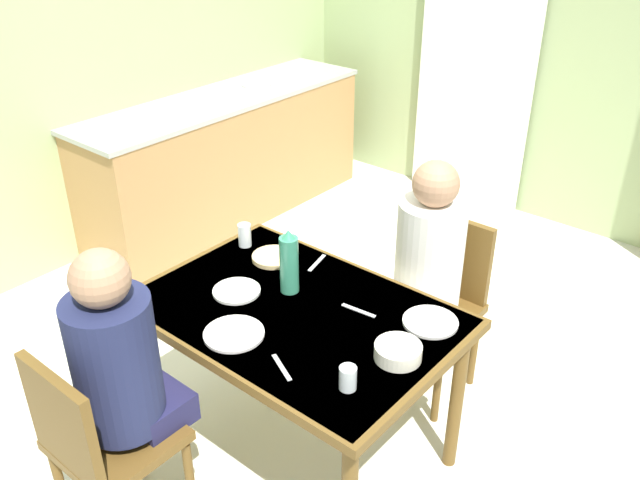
{
  "coord_description": "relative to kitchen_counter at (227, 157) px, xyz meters",
  "views": [
    {
      "loc": [
        1.74,
        -1.86,
        2.28
      ],
      "look_at": [
        0.27,
        -0.1,
        1.0
      ],
      "focal_mm": 37.86,
      "sensor_mm": 36.0,
      "label": 1
    }
  ],
  "objects": [
    {
      "name": "kitchen_counter",
      "position": [
        0.0,
        0.0,
        0.0
      ],
      "size": [
        0.61,
        2.25,
        0.91
      ],
      "color": "#A47445",
      "rests_on": "ground_plane"
    },
    {
      "name": "curtain_panel",
      "position": [
        1.17,
        1.38,
        0.76
      ],
      "size": [
        0.9,
        0.03,
        2.42
      ],
      "primitive_type": "cube",
      "color": "white",
      "rests_on": "ground_plane"
    },
    {
      "name": "chair_far_diner",
      "position": [
        2.13,
        -0.63,
        0.05
      ],
      "size": [
        0.4,
        0.4,
        0.87
      ],
      "rotation": [
        0.0,
        0.0,
        3.14
      ],
      "color": "brown",
      "rests_on": "ground_plane"
    },
    {
      "name": "drinking_glass_by_near_diner",
      "position": [
        1.41,
        -1.18,
        0.35
      ],
      "size": [
        0.06,
        0.06,
        0.11
      ],
      "primitive_type": "cylinder",
      "color": "silver",
      "rests_on": "dining_table"
    },
    {
      "name": "water_bottle_green_near",
      "position": [
        1.82,
        -1.33,
        0.43
      ],
      "size": [
        0.08,
        0.08,
        0.28
      ],
      "color": "#378A69",
      "rests_on": "dining_table"
    },
    {
      "name": "person_far_diner",
      "position": [
        2.13,
        -0.77,
        0.33
      ],
      "size": [
        0.3,
        0.37,
        0.77
      ],
      "rotation": [
        0.0,
        0.0,
        3.14
      ],
      "color": "white",
      "rests_on": "ground_plane"
    },
    {
      "name": "dining_table",
      "position": [
        1.93,
        -1.42,
        0.22
      ],
      "size": [
        1.25,
        0.86,
        0.75
      ],
      "color": "brown",
      "rests_on": "ground_plane"
    },
    {
      "name": "drinking_glass_by_far_diner",
      "position": [
        2.36,
        -1.64,
        0.34
      ],
      "size": [
        0.06,
        0.06,
        0.09
      ],
      "primitive_type": "cylinder",
      "color": "silver",
      "rests_on": "dining_table"
    },
    {
      "name": "ground_plane",
      "position": [
        1.66,
        -1.17,
        -0.45
      ],
      "size": [
        6.88,
        6.88,
        0.0
      ],
      "primitive_type": "plane",
      "color": "silver"
    },
    {
      "name": "chair_near_diner",
      "position": [
        1.69,
        -2.2,
        0.05
      ],
      "size": [
        0.4,
        0.4,
        0.87
      ],
      "color": "brown",
      "rests_on": "ground_plane"
    },
    {
      "name": "dinner_plate_near_left",
      "position": [
        2.38,
        -1.15,
        0.31
      ],
      "size": [
        0.21,
        0.21,
        0.01
      ],
      "primitive_type": "cylinder",
      "color": "white",
      "rests_on": "dining_table"
    },
    {
      "name": "cutlery_knife_near",
      "position": [
        2.12,
        -1.26,
        0.3
      ],
      "size": [
        0.15,
        0.03,
        0.0
      ],
      "primitive_type": "cube",
      "rotation": [
        0.0,
        0.0,
        0.1
      ],
      "color": "silver",
      "rests_on": "dining_table"
    },
    {
      "name": "person_near_diner",
      "position": [
        1.69,
        -2.06,
        0.33
      ],
      "size": [
        0.3,
        0.37,
        0.77
      ],
      "color": "#1F1F46",
      "rests_on": "ground_plane"
    },
    {
      "name": "dinner_plate_far_center",
      "position": [
        1.66,
        -1.48,
        0.31
      ],
      "size": [
        0.2,
        0.2,
        0.01
      ],
      "primitive_type": "cylinder",
      "color": "white",
      "rests_on": "dining_table"
    },
    {
      "name": "wall_left",
      "position": [
        -0.33,
        -0.5,
        0.99
      ],
      "size": [
        0.1,
        3.97,
        2.89
      ],
      "primitive_type": "cube",
      "color": "#A0B27A",
      "rests_on": "ground_plane"
    },
    {
      "name": "bread_plate_sliced",
      "position": [
        1.59,
        -1.19,
        0.31
      ],
      "size": [
        0.19,
        0.19,
        0.02
      ],
      "primitive_type": "cylinder",
      "color": "#DBB77A",
      "rests_on": "dining_table"
    },
    {
      "name": "cutlery_knife_far",
      "position": [
        2.12,
        -1.71,
        0.3
      ],
      "size": [
        0.14,
        0.08,
        0.0
      ],
      "primitive_type": "cube",
      "rotation": [
        0.0,
        0.0,
        5.84
      ],
      "color": "silver",
      "rests_on": "dining_table"
    },
    {
      "name": "cutlery_fork_near",
      "position": [
        1.76,
        -1.09,
        0.3
      ],
      "size": [
        0.05,
        0.15,
        0.0
      ],
      "primitive_type": "cube",
      "rotation": [
        0.0,
        0.0,
        1.82
      ],
      "color": "silver",
      "rests_on": "dining_table"
    },
    {
      "name": "dinner_plate_near_right",
      "position": [
        1.86,
        -1.68,
        0.31
      ],
      "size": [
        0.23,
        0.23,
        0.01
      ],
      "primitive_type": "cylinder",
      "color": "white",
      "rests_on": "dining_table"
    },
    {
      "name": "wall_back",
      "position": [
        1.66,
        1.48,
        0.99
      ],
      "size": [
        4.18,
        0.1,
        2.89
      ],
      "primitive_type": "cube",
      "color": "#9EB27C",
      "rests_on": "ground_plane"
    },
    {
      "name": "serving_bowl_center",
      "position": [
        2.4,
        -1.4,
        0.33
      ],
      "size": [
        0.17,
        0.17,
        0.05
      ],
      "primitive_type": "cylinder",
      "color": "white",
      "rests_on": "dining_table"
    }
  ]
}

